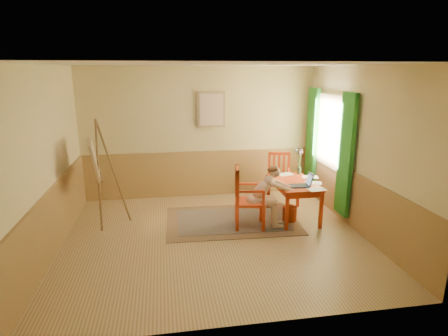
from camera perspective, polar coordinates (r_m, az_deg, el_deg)
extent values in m
cube|color=tan|center=(6.39, -1.43, -10.59)|extent=(5.00, 4.50, 0.02)
cube|color=white|center=(5.77, -1.62, 15.60)|extent=(5.00, 4.50, 0.02)
cube|color=#D3C381|center=(8.12, -3.72, 5.36)|extent=(5.00, 0.02, 2.80)
cube|color=#D3C381|center=(3.79, 3.22, -5.78)|extent=(5.00, 0.02, 2.80)
cube|color=#D3C381|center=(6.12, -25.50, 0.79)|extent=(0.02, 4.50, 2.80)
cube|color=#D3C381|center=(6.73, 20.18, 2.50)|extent=(0.02, 4.50, 2.80)
cube|color=tan|center=(8.29, -3.60, -0.82)|extent=(5.00, 0.04, 1.00)
cube|color=tan|center=(6.37, -24.34, -7.08)|extent=(0.04, 4.50, 1.00)
cube|color=tan|center=(6.95, 19.30, -4.77)|extent=(0.04, 4.50, 1.00)
cube|color=white|center=(7.65, 16.02, 5.36)|extent=(0.02, 1.00, 1.30)
cube|color=tan|center=(7.64, 15.88, 5.36)|extent=(0.03, 1.12, 1.42)
cube|color=#2C8321|center=(6.98, 18.01, 1.85)|extent=(0.08, 0.45, 2.20)
cube|color=#2C8321|center=(8.37, 13.19, 4.24)|extent=(0.08, 0.45, 2.20)
cube|color=tan|center=(8.04, -1.95, 8.88)|extent=(0.60, 0.04, 0.76)
cube|color=beige|center=(8.01, -1.93, 8.86)|extent=(0.50, 0.02, 0.66)
cube|color=#8C7251|center=(7.03, 1.21, -7.97)|extent=(2.46, 1.69, 0.01)
cube|color=#1A1832|center=(7.03, 1.21, -7.91)|extent=(2.04, 1.27, 0.01)
cube|color=red|center=(7.05, 10.57, -2.18)|extent=(0.73, 1.21, 0.04)
cube|color=red|center=(7.07, 10.54, -2.72)|extent=(0.63, 1.11, 0.10)
cube|color=red|center=(6.57, 9.53, -6.72)|extent=(0.06, 0.06, 0.68)
cube|color=red|center=(6.80, 14.53, -6.26)|extent=(0.06, 0.06, 0.68)
cube|color=red|center=(7.56, 6.77, -3.72)|extent=(0.06, 0.06, 0.68)
cube|color=red|center=(7.76, 11.20, -3.42)|extent=(0.06, 0.06, 0.68)
cube|color=red|center=(6.62, 3.94, -5.19)|extent=(0.58, 0.56, 0.05)
cube|color=red|center=(6.50, 2.03, -7.89)|extent=(0.06, 0.06, 0.44)
cube|color=red|center=(6.53, 6.02, -7.85)|extent=(0.06, 0.06, 0.44)
cube|color=red|center=(6.90, 1.90, -6.52)|extent=(0.06, 0.06, 0.44)
cube|color=red|center=(6.93, 5.65, -6.49)|extent=(0.06, 0.06, 0.44)
cube|color=red|center=(6.30, 2.08, -3.07)|extent=(0.06, 0.06, 0.60)
cube|color=red|center=(6.71, 1.94, -1.95)|extent=(0.06, 0.06, 0.60)
cube|color=red|center=(6.43, 2.03, -0.21)|extent=(0.13, 0.49, 0.07)
cube|color=red|center=(6.40, 2.04, -2.93)|extent=(0.04, 0.05, 0.49)
cube|color=red|center=(6.51, 2.01, -2.63)|extent=(0.04, 0.05, 0.49)
cube|color=red|center=(6.61, 1.97, -2.35)|extent=(0.04, 0.05, 0.49)
cube|color=red|center=(6.33, 4.11, -3.59)|extent=(0.45, 0.12, 0.04)
cube|color=red|center=(6.39, 6.01, -4.60)|extent=(0.05, 0.05, 0.24)
cube|color=red|center=(6.74, 3.85, -2.44)|extent=(0.45, 0.12, 0.04)
cube|color=red|center=(6.79, 5.64, -3.40)|extent=(0.05, 0.05, 0.24)
cube|color=red|center=(7.89, 8.29, -2.17)|extent=(0.58, 0.59, 0.05)
cube|color=red|center=(8.16, 6.76, -3.27)|extent=(0.06, 0.06, 0.42)
cube|color=red|center=(7.76, 6.75, -4.24)|extent=(0.06, 0.06, 0.42)
cube|color=red|center=(8.17, 9.62, -3.35)|extent=(0.06, 0.06, 0.42)
cube|color=red|center=(7.77, 9.76, -4.33)|extent=(0.06, 0.06, 0.42)
cube|color=red|center=(8.01, 6.88, 0.45)|extent=(0.06, 0.06, 0.57)
cube|color=red|center=(8.02, 9.79, 0.36)|extent=(0.06, 0.06, 0.57)
cube|color=red|center=(7.95, 8.41, 2.19)|extent=(0.46, 0.18, 0.06)
cube|color=red|center=(8.01, 7.59, 0.32)|extent=(0.05, 0.04, 0.47)
cube|color=red|center=(8.02, 8.33, 0.29)|extent=(0.05, 0.04, 0.47)
cube|color=red|center=(8.02, 9.08, 0.27)|extent=(0.05, 0.04, 0.47)
cube|color=red|center=(7.82, 6.86, -0.35)|extent=(0.16, 0.42, 0.04)
cube|color=red|center=(7.65, 6.83, -1.57)|extent=(0.05, 0.05, 0.23)
cube|color=red|center=(7.83, 9.84, -0.44)|extent=(0.16, 0.42, 0.04)
cube|color=red|center=(7.67, 9.88, -1.66)|extent=(0.05, 0.05, 0.23)
ellipsoid|color=beige|center=(6.62, 4.52, -4.93)|extent=(0.30, 0.35, 0.20)
cylinder|color=beige|center=(6.57, 6.22, -5.23)|extent=(0.41, 0.20, 0.14)
cylinder|color=beige|center=(6.72, 6.07, -4.76)|extent=(0.41, 0.20, 0.14)
cylinder|color=beige|center=(6.68, 7.78, -7.10)|extent=(0.12, 0.12, 0.45)
cylinder|color=beige|center=(6.82, 7.60, -6.60)|extent=(0.12, 0.12, 0.45)
cube|color=beige|center=(6.77, 8.19, -8.83)|extent=(0.20, 0.11, 0.07)
cube|color=beige|center=(6.91, 8.00, -8.30)|extent=(0.20, 0.11, 0.07)
ellipsoid|color=beige|center=(6.57, 5.72, -3.29)|extent=(0.47, 0.32, 0.47)
ellipsoid|color=beige|center=(6.53, 6.92, -1.86)|extent=(0.22, 0.29, 0.16)
sphere|color=beige|center=(6.51, 7.78, -0.62)|extent=(0.20, 0.20, 0.18)
ellipsoid|color=#4E2D17|center=(6.49, 7.63, -0.18)|extent=(0.19, 0.20, 0.13)
sphere|color=#4E2D17|center=(6.48, 7.01, -0.26)|extent=(0.11, 0.11, 0.09)
cylinder|color=beige|center=(6.43, 7.79, -2.60)|extent=(0.21, 0.13, 0.13)
cylinder|color=beige|center=(6.51, 9.50, -3.16)|extent=(0.27, 0.09, 0.15)
sphere|color=beige|center=(6.45, 8.54, -2.87)|extent=(0.09, 0.09, 0.08)
sphere|color=beige|center=(6.56, 10.44, -3.45)|extent=(0.08, 0.08, 0.07)
cylinder|color=beige|center=(6.68, 7.49, -1.93)|extent=(0.20, 0.09, 0.13)
cylinder|color=beige|center=(6.72, 9.19, -2.57)|extent=(0.27, 0.16, 0.15)
sphere|color=beige|center=(6.71, 8.19, -2.14)|extent=(0.09, 0.09, 0.08)
sphere|color=beige|center=(6.72, 10.18, -2.99)|extent=(0.08, 0.08, 0.07)
cube|color=#1E2338|center=(6.78, 11.37, -2.66)|extent=(0.33, 0.24, 0.02)
cube|color=#2D3342|center=(6.78, 11.37, -2.63)|extent=(0.29, 0.19, 0.00)
cube|color=#1E2338|center=(6.81, 12.92, -1.66)|extent=(0.08, 0.23, 0.22)
cube|color=#99BFF2|center=(6.80, 12.83, -1.70)|extent=(0.06, 0.19, 0.17)
cube|color=white|center=(6.66, 13.89, -3.17)|extent=(0.33, 0.25, 0.00)
cube|color=white|center=(7.39, 12.95, -1.33)|extent=(0.35, 0.28, 0.00)
cube|color=white|center=(7.48, 9.29, -0.94)|extent=(0.35, 0.29, 0.00)
cube|color=white|center=(7.02, 13.40, -2.20)|extent=(0.36, 0.31, 0.00)
cylinder|color=#3F724C|center=(7.56, 11.33, -0.38)|extent=(0.08, 0.08, 0.13)
cylinder|color=#3F7233|center=(7.54, 11.12, 1.35)|extent=(0.06, 0.11, 0.35)
sphere|color=#728CD8|center=(7.54, 10.89, 2.71)|extent=(0.05, 0.05, 0.05)
cylinder|color=#3F7233|center=(7.47, 11.37, 1.27)|extent=(0.05, 0.08, 0.37)
sphere|color=pink|center=(7.39, 11.38, 2.59)|extent=(0.04, 0.04, 0.04)
cylinder|color=#3F7233|center=(7.53, 11.42, 1.00)|extent=(0.02, 0.04, 0.27)
sphere|color=pink|center=(7.52, 11.49, 2.03)|extent=(0.04, 0.04, 0.04)
cylinder|color=#3F7233|center=(7.46, 11.37, 1.14)|extent=(0.06, 0.11, 0.34)
sphere|color=#728CD8|center=(7.36, 11.39, 2.33)|extent=(0.05, 0.05, 0.05)
cylinder|color=#3F7233|center=(7.55, 11.55, 1.16)|extent=(0.08, 0.08, 0.30)
sphere|color=pink|center=(7.56, 11.76, 2.33)|extent=(0.04, 0.04, 0.04)
cylinder|color=#3F7233|center=(7.53, 11.49, 1.15)|extent=(0.05, 0.05, 0.31)
sphere|color=pink|center=(7.52, 11.63, 2.33)|extent=(0.04, 0.04, 0.04)
cylinder|color=#3F7233|center=(7.55, 11.52, 1.34)|extent=(0.07, 0.09, 0.35)
sphere|color=#728CD8|center=(7.56, 11.68, 2.70)|extent=(0.04, 0.04, 0.04)
cylinder|color=#A8340F|center=(7.08, 9.93, -6.86)|extent=(0.33, 0.33, 0.28)
cylinder|color=brown|center=(6.80, -18.52, -1.10)|extent=(0.04, 0.35, 1.92)
cylinder|color=brown|center=(7.10, -18.55, -0.44)|extent=(0.15, 0.34, 1.92)
cylinder|color=brown|center=(6.95, -16.41, -0.59)|extent=(0.50, 0.12, 1.92)
cylinder|color=brown|center=(6.97, -18.69, -1.40)|extent=(0.12, 0.54, 0.03)
cube|color=brown|center=(6.97, -18.19, -1.35)|extent=(0.16, 0.58, 0.03)
cube|color=tan|center=(6.89, -19.13, 1.28)|extent=(0.28, 0.86, 0.64)
cube|color=beige|center=(6.89, -18.96, 1.29)|extent=(0.23, 0.77, 0.55)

